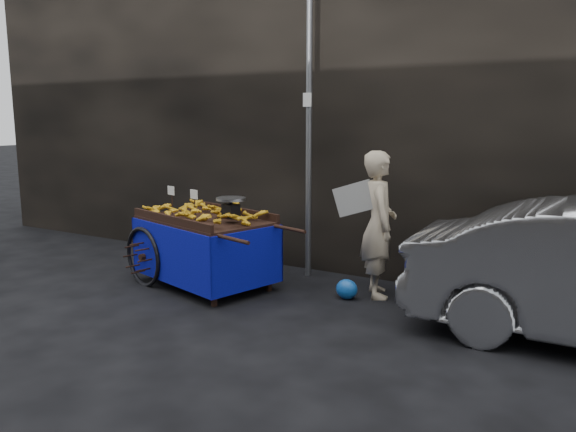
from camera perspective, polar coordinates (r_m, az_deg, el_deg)
The scene contains 6 objects.
ground at distance 6.97m, azimuth -5.29°, elevation -8.17°, with size 80.00×80.00×0.00m, color black.
building_wall at distance 8.72m, azimuth 6.85°, elevation 12.06°, with size 13.50×2.00×5.00m.
street_pole at distance 7.58m, azimuth 2.14°, elevation 8.74°, with size 0.12×0.10×4.00m.
banana_cart at distance 7.34m, azimuth -8.69°, elevation -0.89°, with size 2.58×1.66×1.29m.
vendor at distance 6.88m, azimuth 9.19°, elevation -0.83°, with size 0.93×0.78×1.78m.
plastic_bag at distance 6.87m, azimuth 5.98°, elevation -7.40°, with size 0.27×0.22×0.24m, color #1756B2.
Camera 1 is at (3.89, -5.38, 2.15)m, focal length 35.00 mm.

